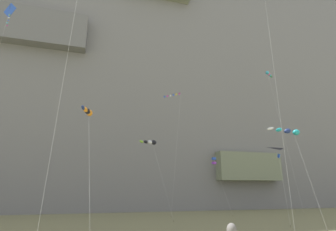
{
  "coord_description": "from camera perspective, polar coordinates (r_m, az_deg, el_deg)",
  "views": [
    {
      "loc": [
        -11.65,
        -6.69,
        3.96
      ],
      "look_at": [
        -2.59,
        24.65,
        13.06
      ],
      "focal_mm": 28.62,
      "sensor_mm": 36.0,
      "label": 1
    }
  ],
  "objects": [
    {
      "name": "kite_windsock_high_left",
      "position": [
        36.94,
        24.24,
        -3.08
      ],
      "size": [
        3.85,
        5.48,
        11.75
      ],
      "color": "teal",
      "rests_on": "ground"
    },
    {
      "name": "kite_windsock_near_cliff",
      "position": [
        42.07,
        -3.79,
        -5.72
      ],
      "size": [
        4.42,
        6.22,
        11.69
      ],
      "color": "black",
      "rests_on": "ground"
    },
    {
      "name": "kite_windsock_far_left",
      "position": [
        25.53,
        -16.73,
        0.78
      ],
      "size": [
        1.58,
        6.53,
        11.35
      ],
      "color": "orange",
      "rests_on": "ground"
    },
    {
      "name": "kite_box_low_center",
      "position": [
        46.62,
        9.78,
        -9.55
      ],
      "size": [
        2.37,
        2.06,
        9.29
      ],
      "color": "blue",
      "rests_on": "ground"
    },
    {
      "name": "kite_diamond_mid_left",
      "position": [
        46.36,
        -30.84,
        17.86
      ],
      "size": [
        1.87,
        5.57,
        29.83
      ],
      "color": "blue",
      "rests_on": "ground"
    },
    {
      "name": "kite_delta_upper_right",
      "position": [
        36.75,
        22.97,
        -7.85
      ],
      "size": [
        1.94,
        1.96,
        8.46
      ],
      "color": "black",
      "rests_on": "ground"
    },
    {
      "name": "boulder_near_cliff_base",
      "position": [
        26.07,
        13.43,
        -22.64
      ],
      "size": [
        1.37,
        1.54,
        1.17
      ],
      "color": "slate",
      "rests_on": "ground"
    },
    {
      "name": "kite_banner_low_right",
      "position": [
        47.78,
        0.98,
        1.52
      ],
      "size": [
        2.57,
        3.78,
        20.86
      ],
      "color": "black",
      "rests_on": "ground"
    },
    {
      "name": "cliff_face",
      "position": [
        71.69,
        -5.06,
        11.95
      ],
      "size": [
        180.0,
        23.67,
        74.1
      ],
      "color": "slate",
      "rests_on": "ground"
    },
    {
      "name": "kite_windsock_front_field",
      "position": [
        61.65,
        20.64,
        8.22
      ],
      "size": [
        3.87,
        7.51,
        28.41
      ],
      "color": "#38B2D1",
      "rests_on": "ground"
    }
  ]
}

